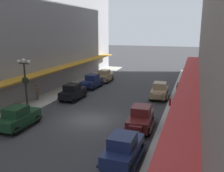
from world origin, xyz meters
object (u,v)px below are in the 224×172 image
at_px(parked_car_3, 141,117).
at_px(parked_car_6, 18,117).
at_px(parked_car_2, 92,81).
at_px(fire_hydrant, 170,102).
at_px(lamp_post_with_clock, 26,83).
at_px(parked_car_4, 123,147).
at_px(pedestrian_0, 178,90).
at_px(parked_car_5, 73,91).
at_px(parked_car_0, 159,90).
at_px(parked_car_1, 105,76).
at_px(pedestrian_1, 37,92).

xyz_separation_m(parked_car_3, parked_car_6, (-9.50, -3.11, 0.00)).
height_order(parked_car_2, parked_car_3, same).
xyz_separation_m(parked_car_2, fire_hydrant, (11.12, -5.21, -0.38)).
relative_size(parked_car_6, lamp_post_with_clock, 0.83).
relative_size(parked_car_4, pedestrian_0, 2.56).
bearing_deg(lamp_post_with_clock, parked_car_5, 72.19).
bearing_deg(parked_car_2, parked_car_3, -51.13).
xyz_separation_m(parked_car_0, lamp_post_with_clock, (-11.19, -9.51, 2.04)).
bearing_deg(parked_car_6, parked_car_5, 88.02).
relative_size(parked_car_1, parked_car_6, 1.00).
bearing_deg(parked_car_0, lamp_post_with_clock, -139.65).
bearing_deg(parked_car_0, fire_hydrant, -63.19).
height_order(parked_car_3, pedestrian_0, parked_car_3).
xyz_separation_m(parked_car_5, lamp_post_with_clock, (-1.85, -5.74, 2.04)).
xyz_separation_m(parked_car_1, parked_car_6, (-0.34, -19.17, 0.00)).
relative_size(parked_car_0, parked_car_2, 1.00).
relative_size(parked_car_6, pedestrian_0, 2.56).
bearing_deg(parked_car_1, pedestrian_0, -26.72).
height_order(lamp_post_with_clock, pedestrian_1, lamp_post_with_clock).
distance_m(parked_car_0, pedestrian_0, 2.18).
distance_m(lamp_post_with_clock, pedestrian_0, 16.88).
height_order(parked_car_4, parked_car_6, same).
bearing_deg(lamp_post_with_clock, parked_car_2, 82.00).
bearing_deg(parked_car_0, parked_car_5, -158.06).
height_order(parked_car_2, lamp_post_with_clock, lamp_post_with_clock).
height_order(parked_car_3, fire_hydrant, parked_car_3).
xyz_separation_m(parked_car_2, pedestrian_0, (11.58, -1.32, 0.07)).
xyz_separation_m(parked_car_4, lamp_post_with_clock, (-11.18, 5.44, 2.04)).
xyz_separation_m(parked_car_5, fire_hydrant, (10.90, 0.68, -0.38)).
bearing_deg(pedestrian_1, parked_car_5, 28.10).
bearing_deg(parked_car_6, parked_car_4, -13.41).
height_order(parked_car_4, lamp_post_with_clock, lamp_post_with_clock).
bearing_deg(lamp_post_with_clock, fire_hydrant, 26.75).
height_order(parked_car_1, parked_car_6, same).
height_order(parked_car_0, parked_car_5, same).
bearing_deg(parked_car_2, parked_car_0, -12.57).
bearing_deg(pedestrian_0, parked_car_0, -158.12).
bearing_deg(parked_car_1, parked_car_0, -34.98).
distance_m(parked_car_1, parked_car_2, 4.40).
xyz_separation_m(parked_car_1, pedestrian_0, (11.34, -5.71, 0.07)).
xyz_separation_m(lamp_post_with_clock, pedestrian_0, (13.21, 10.32, -1.97)).
bearing_deg(parked_car_5, parked_car_3, -32.13).
bearing_deg(parked_car_1, parked_car_3, -60.29).
height_order(parked_car_3, parked_car_5, same).
bearing_deg(lamp_post_with_clock, pedestrian_1, 113.17).
bearing_deg(parked_car_4, lamp_post_with_clock, 154.06).
height_order(lamp_post_with_clock, fire_hydrant, lamp_post_with_clock).
xyz_separation_m(fire_hydrant, pedestrian_0, (0.46, 3.90, 0.45)).
xyz_separation_m(parked_car_4, fire_hydrant, (1.57, 11.86, -0.38)).
relative_size(parked_car_6, fire_hydrant, 5.22).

